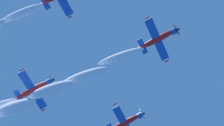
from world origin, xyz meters
name	(u,v)px	position (x,y,z in m)	size (l,w,h in m)	color
airplane_lead	(159,38)	(-4.62, -4.79, 76.37)	(7.91, 8.72, 3.06)	red
airplane_left_wingman	(126,122)	(-17.83, 7.54, 77.29)	(7.91, 8.67, 3.22)	red
airplane_slot_tail	(35,89)	(-29.02, -7.20, 76.41)	(7.91, 8.73, 3.24)	red
smoke_trail_lead	(6,112)	(-33.85, -7.41, 71.22)	(43.23, 5.96, 9.74)	white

